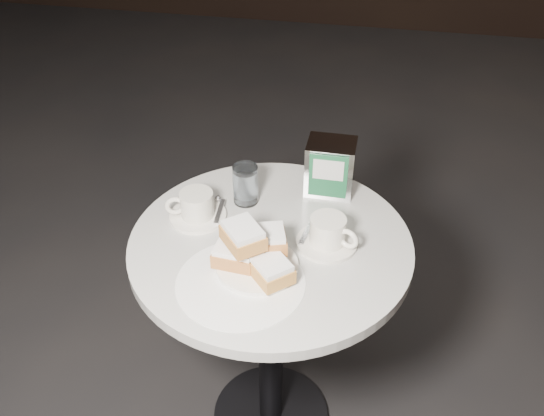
{
  "coord_description": "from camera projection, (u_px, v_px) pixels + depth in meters",
  "views": [
    {
      "loc": [
        0.22,
        -1.12,
        1.71
      ],
      "look_at": [
        0.0,
        0.02,
        0.83
      ],
      "focal_mm": 40.0,
      "sensor_mm": 36.0,
      "label": 1
    }
  ],
  "objects": [
    {
      "name": "beignet_plate",
      "position": [
        254.0,
        254.0,
        1.38
      ],
      "size": [
        0.25,
        0.25,
        0.12
      ],
      "rotation": [
        0.0,
        0.0,
        -0.41
      ],
      "color": "white",
      "rests_on": "cafe_table"
    },
    {
      "name": "water_glass_left",
      "position": [
        246.0,
        185.0,
        1.59
      ],
      "size": [
        0.07,
        0.07,
        0.11
      ],
      "rotation": [
        0.0,
        0.0,
        -0.06
      ],
      "color": "white",
      "rests_on": "cafe_table"
    },
    {
      "name": "napkin_dispenser",
      "position": [
        330.0,
        167.0,
        1.62
      ],
      "size": [
        0.13,
        0.11,
        0.15
      ],
      "rotation": [
        0.0,
        0.0,
        -0.01
      ],
      "color": "silver",
      "rests_on": "cafe_table"
    },
    {
      "name": "sugar_spill",
      "position": [
        241.0,
        283.0,
        1.37
      ],
      "size": [
        0.37,
        0.37,
        0.0
      ],
      "primitive_type": "cylinder",
      "rotation": [
        0.0,
        0.0,
        0.32
      ],
      "color": "white",
      "rests_on": "cafe_table"
    },
    {
      "name": "cafe_table",
      "position": [
        271.0,
        297.0,
        1.61
      ],
      "size": [
        0.7,
        0.7,
        0.74
      ],
      "color": "black",
      "rests_on": "ground"
    },
    {
      "name": "water_glass_right",
      "position": [
        317.0,
        169.0,
        1.64
      ],
      "size": [
        0.07,
        0.07,
        0.12
      ],
      "rotation": [
        0.0,
        0.0,
        -0.04
      ],
      "color": "white",
      "rests_on": "cafe_table"
    },
    {
      "name": "coffee_cup_left",
      "position": [
        197.0,
        207.0,
        1.54
      ],
      "size": [
        0.19,
        0.19,
        0.08
      ],
      "rotation": [
        0.0,
        0.0,
        0.33
      ],
      "color": "white",
      "rests_on": "cafe_table"
    },
    {
      "name": "coffee_cup_right",
      "position": [
        328.0,
        234.0,
        1.46
      ],
      "size": [
        0.2,
        0.2,
        0.08
      ],
      "rotation": [
        0.0,
        0.0,
        -0.43
      ],
      "color": "silver",
      "rests_on": "cafe_table"
    }
  ]
}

